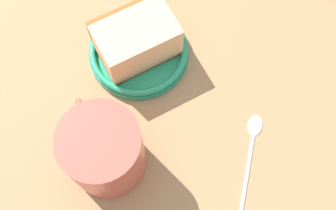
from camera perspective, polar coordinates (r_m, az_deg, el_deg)
The scene contains 5 objects.
ground_plane at distance 61.57cm, azimuth -5.65°, elevation 1.85°, with size 124.12×124.12×2.84cm, color #936D47.
small_plate at distance 61.22cm, azimuth -3.85°, elevation 6.95°, with size 13.87×13.87×2.03cm.
cake_slice at distance 58.55cm, azimuth -4.17°, elevation 8.57°, with size 11.34×8.58×6.10cm.
tea_mug at distance 51.98cm, azimuth -8.40°, elevation -5.98°, with size 9.43×12.18×10.84cm.
teaspoon at distance 58.19cm, azimuth 11.04°, elevation -4.55°, with size 7.88×11.52×0.80cm.
Camera 1 is at (2.01, 23.63, 55.40)cm, focal length 46.69 mm.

